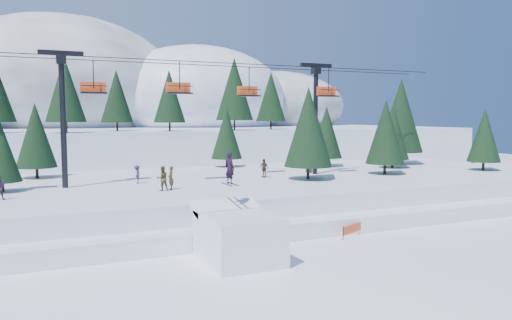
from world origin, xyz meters
name	(u,v)px	position (x,y,z in m)	size (l,w,h in m)	color
ground	(277,272)	(0.00, 0.00, 0.00)	(160.00, 160.00, 0.00)	white
mid_shelf	(181,196)	(0.00, 18.00, 1.25)	(70.00, 22.00, 2.50)	white
berm	(223,229)	(0.00, 8.00, 0.55)	(70.00, 6.00, 1.10)	white
mountain_ridge	(68,107)	(-5.08, 73.35, 9.64)	(119.00, 60.22, 26.46)	white
jump_kicker	(238,235)	(-1.07, 2.69, 1.41)	(3.81, 5.19, 5.90)	white
chairlift	(184,99)	(0.43, 18.05, 9.32)	(46.65, 3.21, 10.28)	black
conifer_stand	(210,129)	(3.02, 19.25, 6.82)	(63.60, 18.10, 9.70)	black
distant_skiers	(195,173)	(0.83, 16.49, 3.35)	(27.25, 6.37, 1.87)	brown
banner_near	(355,228)	(8.08, 4.71, 0.54)	(2.63, 1.18, 0.90)	black
banner_far	(358,221)	(9.62, 6.43, 0.54)	(2.84, 0.38, 0.90)	black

